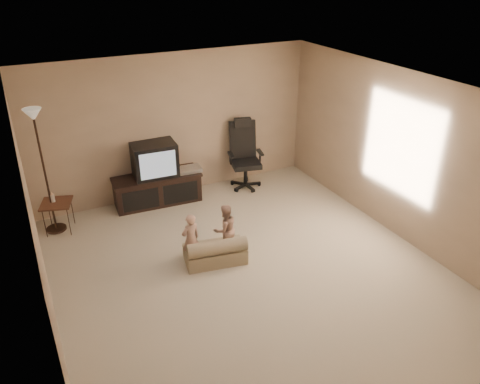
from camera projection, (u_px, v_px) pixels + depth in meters
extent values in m
plane|color=beige|center=(248.00, 271.00, 6.45)|extent=(5.50, 5.50, 0.00)
plane|color=white|center=(250.00, 92.00, 5.31)|extent=(5.50, 5.50, 0.00)
plane|color=tan|center=(175.00, 126.00, 8.07)|extent=(5.00, 0.00, 5.00)
plane|color=tan|center=(410.00, 330.00, 3.69)|extent=(5.00, 0.00, 5.00)
plane|color=tan|center=(37.00, 238.00, 4.88)|extent=(0.00, 5.50, 5.50)
plane|color=tan|center=(399.00, 156.00, 6.88)|extent=(0.00, 5.50, 5.50)
cube|color=black|center=(157.00, 190.00, 8.13)|extent=(1.49, 0.62, 0.47)
cube|color=black|center=(156.00, 176.00, 8.01)|extent=(1.53, 0.66, 0.04)
cube|color=black|center=(141.00, 200.00, 7.79)|extent=(0.60, 0.06, 0.35)
cube|color=black|center=(181.00, 193.00, 8.03)|extent=(0.60, 0.06, 0.35)
cube|color=black|center=(154.00, 159.00, 7.89)|extent=(0.76, 0.57, 0.57)
cube|color=silver|center=(158.00, 165.00, 7.67)|extent=(0.60, 0.05, 0.45)
cube|color=#BABABC|center=(189.00, 169.00, 8.14)|extent=(0.44, 0.32, 0.06)
cylinder|color=black|center=(246.00, 175.00, 8.65)|extent=(0.07, 0.07, 0.40)
cube|color=black|center=(246.00, 163.00, 8.54)|extent=(0.61, 0.61, 0.09)
cube|color=black|center=(243.00, 140.00, 8.58)|extent=(0.51, 0.29, 0.71)
cube|color=black|center=(243.00, 122.00, 8.43)|extent=(0.32, 0.17, 0.16)
cube|color=black|center=(231.00, 155.00, 8.40)|extent=(0.13, 0.29, 0.04)
cube|color=black|center=(260.00, 152.00, 8.51)|extent=(0.13, 0.29, 0.04)
cube|color=brown|center=(56.00, 203.00, 7.18)|extent=(0.56, 0.56, 0.03)
cylinder|color=black|center=(45.00, 224.00, 7.11)|extent=(0.01, 0.01, 0.49)
cylinder|color=black|center=(69.00, 222.00, 7.16)|extent=(0.01, 0.01, 0.49)
cylinder|color=black|center=(49.00, 212.00, 7.42)|extent=(0.01, 0.01, 0.49)
cylinder|color=black|center=(73.00, 210.00, 7.47)|extent=(0.01, 0.01, 0.49)
cylinder|color=silver|center=(53.00, 198.00, 7.17)|extent=(0.06, 0.06, 0.12)
cone|color=#FFD6A6|center=(52.00, 193.00, 7.13)|extent=(0.05, 0.05, 0.04)
cylinder|color=black|center=(57.00, 229.00, 7.41)|extent=(0.31, 0.31, 0.03)
cylinder|color=black|center=(45.00, 176.00, 6.98)|extent=(0.03, 0.03, 1.87)
cone|color=beige|center=(33.00, 115.00, 6.55)|extent=(0.26, 0.26, 0.18)
cube|color=tan|center=(215.00, 254.00, 6.62)|extent=(0.92, 0.61, 0.22)
cylinder|color=tan|center=(217.00, 247.00, 6.40)|extent=(0.85, 0.35, 0.20)
imported|color=tan|center=(191.00, 239.00, 6.46)|extent=(0.32, 0.26, 0.77)
imported|color=tan|center=(225.00, 229.00, 6.70)|extent=(0.39, 0.24, 0.76)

